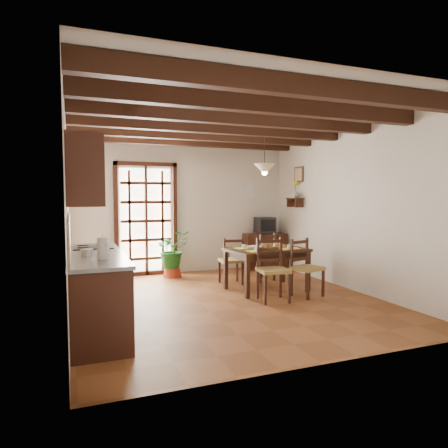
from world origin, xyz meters
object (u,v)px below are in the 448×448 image
potted_plant (172,248)px  pendant_lamp (265,168)px  kitchen_counter (95,289)px  crt_tv (265,225)px  chair_far_left (231,269)px  sideboard (265,251)px  chair_near_left (273,281)px  dining_table (267,254)px  chair_far_right (262,266)px  chair_near_right (307,278)px

potted_plant → pendant_lamp: bearing=-51.0°
kitchen_counter → potted_plant: (1.60, 2.67, 0.10)m
crt_tv → kitchen_counter: bearing=-139.1°
chair_far_left → sideboard: size_ratio=0.94×
crt_tv → chair_near_left: bearing=-110.5°
kitchen_counter → chair_near_left: size_ratio=2.34×
dining_table → pendant_lamp: size_ratio=1.65×
crt_tv → potted_plant: bearing=-172.4°
kitchen_counter → dining_table: kitchen_counter is taller
dining_table → sideboard: (0.87, 1.79, -0.23)m
dining_table → pendant_lamp: 1.46m
chair_near_left → chair_far_right: 1.49m
crt_tv → pendant_lamp: (-0.87, -1.69, 1.11)m
potted_plant → pendant_lamp: 2.49m
kitchen_counter → chair_near_left: kitchen_counter is taller
kitchen_counter → chair_near_right: (3.24, 0.40, -0.19)m
kitchen_counter → potted_plant: size_ratio=1.17×
chair_far_right → crt_tv: size_ratio=2.18×
dining_table → chair_far_left: bearing=116.2°
chair_near_right → crt_tv: crt_tv is taller
chair_far_right → pendant_lamp: pendant_lamp is taller
chair_far_left → crt_tv: crt_tv is taller
chair_near_right → chair_near_left: bearing=169.7°
potted_plant → kitchen_counter: bearing=-120.8°
kitchen_counter → chair_far_left: (2.45, 1.66, -0.20)m
chair_far_right → pendant_lamp: size_ratio=1.07×
kitchen_counter → crt_tv: kitchen_counter is taller
dining_table → potted_plant: size_ratio=0.72×
pendant_lamp → chair_far_right: bearing=67.0°
pendant_lamp → chair_far_left: bearing=127.2°
kitchen_counter → potted_plant: potted_plant is taller
potted_plant → dining_table: bearing=-52.7°
chair_near_right → crt_tv: 2.56m
chair_far_left → pendant_lamp: pendant_lamp is taller
chair_far_right → crt_tv: bearing=-136.9°
kitchen_counter → pendant_lamp: 3.46m
dining_table → chair_far_right: (0.25, 0.70, -0.33)m
dining_table → pendant_lamp: (0.00, 0.10, 1.46)m
chair_near_left → sideboard: (1.12, 2.49, 0.09)m
chair_far_left → potted_plant: 1.36m
chair_near_left → chair_near_right: bearing=13.4°
chair_far_left → potted_plant: size_ratio=0.45×
chair_near_left → chair_far_left: size_ratio=1.11×
chair_near_left → potted_plant: bearing=120.3°
kitchen_counter → chair_far_right: bearing=29.2°
dining_table → crt_tv: bearing=57.8°
dining_table → chair_near_right: 0.81m
kitchen_counter → pendant_lamp: pendant_lamp is taller
sideboard → crt_tv: 0.58m
dining_table → chair_near_left: bearing=-115.9°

